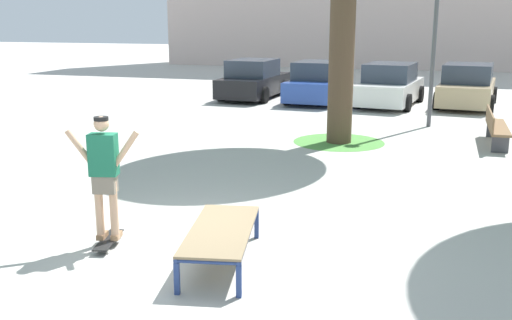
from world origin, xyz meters
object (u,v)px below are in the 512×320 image
object	(u,v)px
skateboard	(109,240)
car_white	(390,86)
skater	(104,170)
car_black	(254,80)
park_bench	(495,126)
car_tan	(467,87)
skate_box	(221,232)
car_blue	(319,83)

from	to	relation	value
skateboard	car_white	world-z (taller)	car_white
skater	car_white	distance (m)	15.08
car_black	skater	bearing A→B (deg)	-80.13
car_white	park_bench	distance (m)	6.86
skateboard	car_tan	world-z (taller)	car_tan
car_black	car_tan	world-z (taller)	same
car_tan	skateboard	bearing A→B (deg)	-108.61
skater	car_black	distance (m)	15.56
skate_box	car_blue	distance (m)	15.28
park_bench	car_blue	bearing A→B (deg)	131.52
car_blue	park_bench	world-z (taller)	car_blue
car_blue	car_tan	bearing A→B (deg)	3.03
skateboard	skater	bearing A→B (deg)	103.28
skater	car_white	bearing A→B (deg)	80.23
skate_box	car_tan	xyz separation A→B (m)	(3.49, 15.46, 0.28)
car_white	skater	bearing A→B (deg)	-99.77
skate_box	car_black	size ratio (longest dim) A/B	0.47
car_black	park_bench	size ratio (longest dim) A/B	1.78
skateboard	park_bench	distance (m)	10.36
car_tan	skater	bearing A→B (deg)	-108.61
skate_box	skater	world-z (taller)	skater
skater	car_tan	bearing A→B (deg)	71.39
car_black	car_white	distance (m)	5.24
car_black	car_white	bearing A→B (deg)	-5.10
car_blue	car_tan	distance (m)	5.23
car_white	park_bench	size ratio (longest dim) A/B	1.82
car_blue	car_white	world-z (taller)	same
car_blue	park_bench	xyz separation A→B (m)	(5.64, -6.37, -0.24)
skate_box	park_bench	xyz separation A→B (m)	(3.91, 8.81, 0.03)
skateboard	car_black	xyz separation A→B (m)	(-2.67, 15.32, 0.61)
skateboard	skater	world-z (taller)	skater
skateboard	skater	xyz separation A→B (m)	(-0.00, 0.00, 0.99)
skater	car_black	bearing A→B (deg)	99.87
car_white	car_tan	size ratio (longest dim) A/B	1.00
car_blue	car_white	bearing A→B (deg)	-4.94
park_bench	car_black	bearing A→B (deg)	141.30
skate_box	car_tan	world-z (taller)	car_tan
car_blue	car_black	bearing A→B (deg)	174.74
car_tan	skate_box	bearing A→B (deg)	-102.73
car_black	car_blue	xyz separation A→B (m)	(2.61, -0.24, 0.00)
park_bench	skateboard	bearing A→B (deg)	-122.69
skate_box	car_blue	size ratio (longest dim) A/B	0.47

